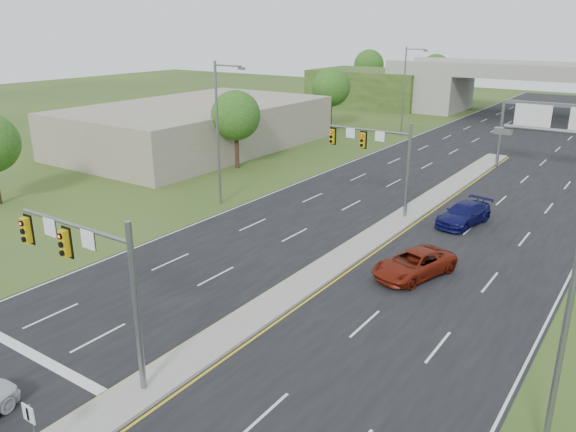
% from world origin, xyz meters
% --- Properties ---
extents(ground, '(240.00, 240.00, 0.00)m').
position_xyz_m(ground, '(0.00, 0.00, 0.00)').
color(ground, '#2B4619').
rests_on(ground, ground).
extents(road, '(24.00, 160.00, 0.02)m').
position_xyz_m(road, '(0.00, 35.00, 0.01)').
color(road, black).
rests_on(road, ground).
extents(median, '(2.00, 54.00, 0.16)m').
position_xyz_m(median, '(0.00, 23.00, 0.10)').
color(median, gray).
rests_on(median, road).
extents(lane_markings, '(23.72, 160.00, 0.01)m').
position_xyz_m(lane_markings, '(-0.60, 28.91, 0.02)').
color(lane_markings, gold).
rests_on(lane_markings, road).
extents(signal_mast_near, '(6.62, 0.60, 7.00)m').
position_xyz_m(signal_mast_near, '(-2.26, -0.07, 4.73)').
color(signal_mast_near, slate).
rests_on(signal_mast_near, ground).
extents(signal_mast_far, '(6.62, 0.60, 7.00)m').
position_xyz_m(signal_mast_far, '(-2.26, 24.93, 4.73)').
color(signal_mast_far, slate).
rests_on(signal_mast_far, ground).
extents(keep_right_sign, '(0.60, 0.13, 2.20)m').
position_xyz_m(keep_right_sign, '(0.00, -4.53, 1.52)').
color(keep_right_sign, slate).
rests_on(keep_right_sign, ground).
extents(sign_gantry, '(11.58, 0.44, 6.67)m').
position_xyz_m(sign_gantry, '(6.68, 44.92, 5.24)').
color(sign_gantry, slate).
rests_on(sign_gantry, ground).
extents(overpass, '(80.00, 14.00, 8.10)m').
position_xyz_m(overpass, '(0.00, 80.00, 3.55)').
color(overpass, gray).
rests_on(overpass, ground).
extents(lightpole_l_mid, '(2.85, 0.25, 11.00)m').
position_xyz_m(lightpole_l_mid, '(-13.30, 20.00, 6.10)').
color(lightpole_l_mid, slate).
rests_on(lightpole_l_mid, ground).
extents(lightpole_l_far, '(2.85, 0.25, 11.00)m').
position_xyz_m(lightpole_l_far, '(-13.30, 55.00, 6.10)').
color(lightpole_l_far, slate).
rests_on(lightpole_l_far, ground).
extents(lightpole_r_near, '(2.85, 0.25, 11.00)m').
position_xyz_m(lightpole_r_near, '(13.30, 5.00, 6.10)').
color(lightpole_r_near, slate).
rests_on(lightpole_r_near, ground).
extents(tree_l_near, '(4.80, 4.80, 7.60)m').
position_xyz_m(tree_l_near, '(-20.00, 30.00, 5.18)').
color(tree_l_near, '#382316').
rests_on(tree_l_near, ground).
extents(tree_l_mid, '(5.20, 5.20, 8.12)m').
position_xyz_m(tree_l_mid, '(-24.00, 55.00, 5.51)').
color(tree_l_mid, '#382316').
rests_on(tree_l_mid, ground).
extents(tree_back_a, '(6.00, 6.00, 8.85)m').
position_xyz_m(tree_back_a, '(-38.00, 94.00, 5.84)').
color(tree_back_a, '#382316').
rests_on(tree_back_a, ground).
extents(tree_back_b, '(5.60, 5.60, 8.32)m').
position_xyz_m(tree_back_b, '(-24.00, 94.00, 5.51)').
color(tree_back_b, '#382316').
rests_on(tree_back_b, ground).
extents(commercial_building, '(18.00, 30.00, 5.00)m').
position_xyz_m(commercial_building, '(-30.00, 35.00, 2.50)').
color(commercial_building, gray).
rests_on(commercial_building, ground).
extents(car_far_a, '(3.89, 5.79, 1.47)m').
position_xyz_m(car_far_a, '(4.47, 15.88, 0.76)').
color(car_far_a, maroon).
rests_on(car_far_a, road).
extents(car_far_b, '(3.02, 5.54, 1.52)m').
position_xyz_m(car_far_b, '(3.98, 26.10, 0.78)').
color(car_far_b, '#0B0C45').
rests_on(car_far_b, road).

